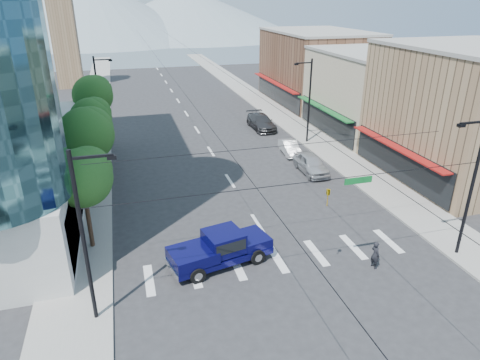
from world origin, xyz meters
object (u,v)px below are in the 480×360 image
(pickup_truck, at_px, (220,248))
(parked_car_near, at_px, (311,164))
(parked_car_far, at_px, (261,122))
(pedestrian, at_px, (375,255))
(parked_car_mid, at_px, (290,147))

(pickup_truck, distance_m, parked_car_near, 16.40)
(pickup_truck, distance_m, parked_car_far, 28.66)
(parked_car_near, relative_size, parked_car_far, 0.84)
(pedestrian, xyz_separation_m, parked_car_far, (2.56, 29.19, -0.01))
(pickup_truck, relative_size, pedestrian, 3.79)
(pickup_truck, height_order, parked_car_far, pickup_truck)
(parked_car_far, bearing_deg, pickup_truck, -114.11)
(parked_car_mid, bearing_deg, parked_car_near, -84.97)
(parked_car_near, bearing_deg, pedestrian, -98.82)
(pedestrian, relative_size, parked_car_mid, 0.42)
(pickup_truck, xyz_separation_m, pedestrian, (8.75, -2.85, -0.24))
(parked_car_near, distance_m, parked_car_mid, 5.22)
(pedestrian, xyz_separation_m, parked_car_near, (2.56, 14.74, -0.02))
(pickup_truck, bearing_deg, pedestrian, -30.61)
(pickup_truck, relative_size, parked_car_far, 1.11)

